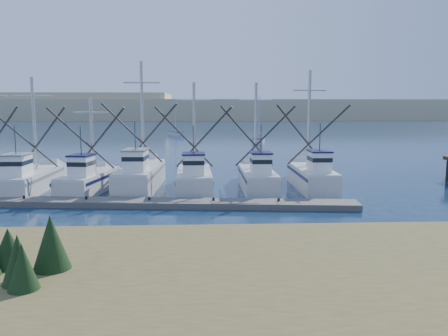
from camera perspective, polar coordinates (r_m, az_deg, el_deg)
The scene contains 6 objects.
ground at distance 21.97m, azimuth 3.65°, elevation -8.15°, with size 500.00×500.00×0.00m, color #0C2137.
floating_dock at distance 27.86m, azimuth -11.72°, elevation -4.47°, with size 27.71×1.85×0.37m, color #655F5A.
dune_ridge at distance 231.00m, azimuth -2.13°, elevation 7.60°, with size 360.00×60.00×10.00m, color tan.
trawler_fleet at distance 32.65m, azimuth -11.19°, elevation -1.28°, with size 27.63×9.27×9.56m.
sailboat_near at distance 75.31m, azimuth 4.58°, elevation 3.61°, with size 2.84×6.14×8.10m.
sailboat_far at distance 95.73m, azimuth -6.36°, elevation 4.49°, with size 3.80×6.30×8.10m.
Camera 1 is at (-2.38, -20.99, 6.06)m, focal length 35.00 mm.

